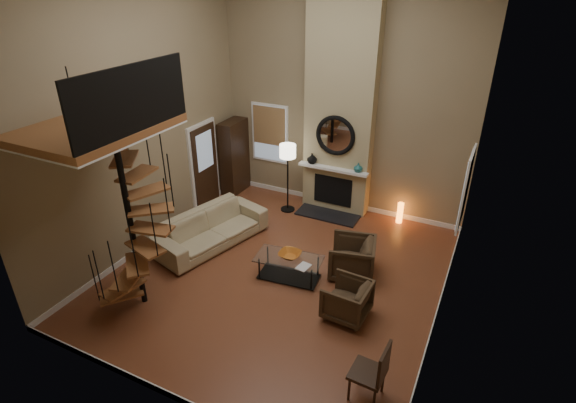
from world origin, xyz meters
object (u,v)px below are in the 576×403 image
at_px(sofa, 212,228).
at_px(armchair_far, 350,301).
at_px(armchair_near, 356,259).
at_px(accent_lamp, 400,213).
at_px(floor_lamp, 288,157).
at_px(side_chair, 374,371).
at_px(coffee_table, 289,265).
at_px(hutch, 234,157).

distance_m(sofa, armchair_far, 3.56).
distance_m(armchair_near, accent_lamp, 2.40).
xyz_separation_m(floor_lamp, side_chair, (3.47, -4.44, -0.89)).
xyz_separation_m(sofa, armchair_near, (3.13, 0.31, -0.04)).
distance_m(coffee_table, floor_lamp, 2.98).
height_order(accent_lamp, side_chair, side_chair).
bearing_deg(coffee_table, accent_lamp, 65.54).
relative_size(sofa, accent_lamp, 4.94).
relative_size(accent_lamp, side_chair, 0.51).
xyz_separation_m(hutch, armchair_far, (4.41, -3.41, -0.60)).
bearing_deg(armchair_far, hutch, -124.56).
distance_m(armchair_near, armchair_far, 1.27).
distance_m(floor_lamp, side_chair, 5.70).
distance_m(hutch, coffee_table, 4.19).
xyz_separation_m(armchair_far, accent_lamp, (-0.03, 3.62, -0.10)).
xyz_separation_m(coffee_table, side_chair, (2.24, -1.97, 0.24)).
bearing_deg(sofa, coffee_table, -84.56).
height_order(hutch, sofa, hutch).
relative_size(armchair_far, coffee_table, 0.56).
bearing_deg(sofa, armchair_far, -89.08).
height_order(armchair_near, accent_lamp, armchair_near).
relative_size(armchair_near, coffee_table, 0.65).
bearing_deg(accent_lamp, side_chair, -80.49).
height_order(floor_lamp, side_chair, floor_lamp).
relative_size(hutch, side_chair, 2.00).
xyz_separation_m(coffee_table, accent_lamp, (1.40, 3.07, -0.03)).
distance_m(hutch, armchair_far, 5.60).
relative_size(armchair_far, accent_lamp, 1.47).
bearing_deg(floor_lamp, side_chair, -51.93).
xyz_separation_m(coffee_table, floor_lamp, (-1.23, 2.47, 1.13)).
height_order(sofa, armchair_near, sofa).
xyz_separation_m(hutch, side_chair, (5.22, -4.83, -0.42)).
bearing_deg(side_chair, floor_lamp, 128.07).
xyz_separation_m(hutch, floor_lamp, (1.75, -0.40, 0.46)).
height_order(armchair_far, floor_lamp, floor_lamp).
distance_m(armchair_far, side_chair, 1.65).
distance_m(armchair_far, accent_lamp, 3.62).
bearing_deg(floor_lamp, hutch, 167.15).
height_order(hutch, floor_lamp, hutch).
bearing_deg(sofa, hutch, 36.96).
bearing_deg(armchair_near, coffee_table, -71.60).
distance_m(coffee_table, side_chair, 2.99).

